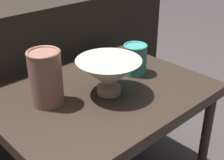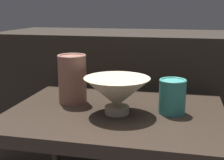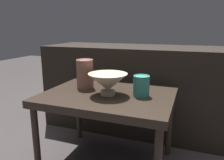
{
  "view_description": "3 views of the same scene",
  "coord_description": "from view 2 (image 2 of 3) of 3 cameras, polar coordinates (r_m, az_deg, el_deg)",
  "views": [
    {
      "loc": [
        -0.6,
        -0.69,
        0.95
      ],
      "look_at": [
        0.01,
        -0.04,
        0.49
      ],
      "focal_mm": 50.0,
      "sensor_mm": 36.0,
      "label": 1
    },
    {
      "loc": [
        0.21,
        -0.97,
        0.78
      ],
      "look_at": [
        -0.01,
        0.0,
        0.55
      ],
      "focal_mm": 50.0,
      "sensor_mm": 36.0,
      "label": 2
    },
    {
      "loc": [
        0.43,
        -1.08,
        0.8
      ],
      "look_at": [
        0.04,
        -0.04,
        0.53
      ],
      "focal_mm": 35.0,
      "sensor_mm": 36.0,
      "label": 3
    }
  ],
  "objects": [
    {
      "name": "table",
      "position": [
        1.06,
        0.65,
        -8.06
      ],
      "size": [
        0.72,
        0.53,
        0.44
      ],
      "color": "#2D231C",
      "rests_on": "ground_plane"
    },
    {
      "name": "couch_backdrop",
      "position": [
        1.62,
        4.93,
        -3.01
      ],
      "size": [
        1.39,
        0.5,
        0.66
      ],
      "color": "black",
      "rests_on": "ground_plane"
    },
    {
      "name": "bowl",
      "position": [
        1.0,
        0.91,
        -2.33
      ],
      "size": [
        0.21,
        0.21,
        0.12
      ],
      "color": "#C1B293",
      "rests_on": "table"
    },
    {
      "name": "vase_textured_left",
      "position": [
        1.13,
        -7.26,
        0.33
      ],
      "size": [
        0.1,
        0.1,
        0.18
      ],
      "color": "brown",
      "rests_on": "table"
    },
    {
      "name": "vase_colorful_right",
      "position": [
        1.03,
        10.97,
        -2.83
      ],
      "size": [
        0.09,
        0.09,
        0.11
      ],
      "color": "teal",
      "rests_on": "table"
    }
  ]
}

